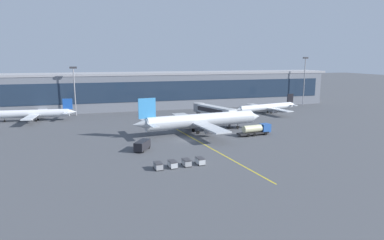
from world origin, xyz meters
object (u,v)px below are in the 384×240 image
baggage_cart_1 (173,164)px  commuter_jet_far (267,107)px  fuel_tanker (256,129)px  baggage_cart_3 (200,161)px  main_airliner (201,120)px  baggage_cart_2 (187,162)px  commuter_jet_near (32,113)px  lavatory_truck (142,145)px  baggage_cart_0 (158,166)px

baggage_cart_1 → commuter_jet_far: commuter_jet_far is taller
fuel_tanker → commuter_jet_far: 42.02m
baggage_cart_3 → fuel_tanker: bearing=42.0°
main_airliner → baggage_cart_2: bearing=-113.1°
fuel_tanker → baggage_cart_3: 33.82m
baggage_cart_2 → commuter_jet_near: 78.47m
fuel_tanker → lavatory_truck: fuel_tanker is taller
fuel_tanker → commuter_jet_near: size_ratio=0.35×
baggage_cart_0 → commuter_jet_near: bearing=117.0°
baggage_cart_0 → commuter_jet_far: (57.45, 58.73, 1.98)m
baggage_cart_0 → lavatory_truck: bearing=93.8°
baggage_cart_0 → baggage_cart_1: 3.20m
fuel_tanker → baggage_cart_3: size_ratio=3.98×
fuel_tanker → baggage_cart_1: (-31.50, -23.16, -0.96)m
main_airliner → baggage_cart_2: 34.12m
baggage_cart_3 → baggage_cart_0: bearing=-175.2°
lavatory_truck → baggage_cart_1: lavatory_truck is taller
baggage_cart_1 → commuter_jet_far: size_ratio=0.09×
commuter_jet_near → baggage_cart_3: bearing=-56.6°
main_airliner → fuel_tanker: (14.98, -8.37, -2.13)m
baggage_cart_1 → baggage_cart_2: size_ratio=1.00×
main_airliner → commuter_jet_far: 46.38m
lavatory_truck → baggage_cart_3: 18.44m
lavatory_truck → commuter_jet_far: size_ratio=0.19×
fuel_tanker → baggage_cart_2: size_ratio=3.98×
baggage_cart_1 → commuter_jet_far: (54.26, 58.46, 1.98)m
main_airliner → baggage_cart_0: size_ratio=15.84×
baggage_cart_2 → baggage_cart_3: same height
lavatory_truck → baggage_cart_2: lavatory_truck is taller
commuter_jet_far → commuter_jet_near: commuter_jet_near is taller
main_airliner → baggage_cart_1: bearing=-117.7°
baggage_cart_0 → main_airliner: bearing=58.2°
main_airliner → fuel_tanker: bearing=-29.2°
main_airliner → baggage_cart_1: size_ratio=15.84×
fuel_tanker → baggage_cart_1: fuel_tanker is taller
baggage_cart_1 → lavatory_truck: bearing=105.2°
lavatory_truck → baggage_cart_0: bearing=-86.2°
baggage_cart_0 → fuel_tanker: bearing=34.0°
baggage_cart_0 → baggage_cart_2: size_ratio=1.00×
baggage_cart_1 → commuter_jet_near: size_ratio=0.09×
fuel_tanker → baggage_cart_2: bearing=-141.0°
baggage_cart_1 → commuter_jet_near: bearing=119.2°
main_airliner → baggage_cart_1: 35.73m
commuter_jet_far → lavatory_truck: bearing=-143.8°
baggage_cart_0 → baggage_cart_3: size_ratio=1.00×
lavatory_truck → baggage_cart_3: bearing=-54.8°
fuel_tanker → commuter_jet_far: commuter_jet_far is taller
main_airliner → baggage_cart_3: 32.75m
main_airliner → commuter_jet_near: (-54.15, 35.74, -1.01)m
baggage_cart_0 → commuter_jet_near: (-34.43, 67.53, 2.09)m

